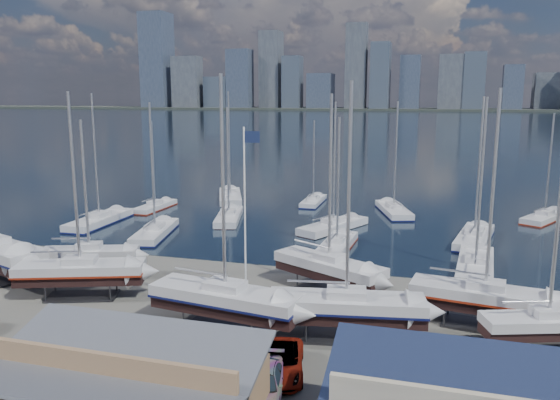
% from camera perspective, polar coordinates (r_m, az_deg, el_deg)
% --- Properties ---
extents(ground, '(1400.00, 1400.00, 0.00)m').
position_cam_1_polar(ground, '(40.21, -4.34, -11.12)').
color(ground, '#605E59').
rests_on(ground, ground).
extents(water, '(1400.00, 600.00, 0.40)m').
position_cam_1_polar(water, '(345.54, 13.79, 7.98)').
color(water, '#192C3A').
rests_on(water, ground).
extents(far_shore, '(1400.00, 80.00, 2.20)m').
position_cam_1_polar(far_shore, '(605.27, 14.78, 9.14)').
color(far_shore, '#2D332D').
rests_on(far_shore, ground).
extents(skyline, '(639.14, 43.80, 107.69)m').
position_cam_1_polar(skyline, '(599.57, 14.18, 12.79)').
color(skyline, '#475166').
rests_on(skyline, far_shore).
extents(shed_grey, '(12.60, 8.40, 4.17)m').
position_cam_1_polar(shed_grey, '(26.35, -17.15, -18.89)').
color(shed_grey, '#8C6B4C').
rests_on(shed_grey, ground).
extents(sailboat_cradle_1, '(9.79, 5.65, 15.33)m').
position_cam_1_polar(sailboat_cradle_1, '(43.93, -20.11, -7.03)').
color(sailboat_cradle_1, '#2D2D33').
rests_on(sailboat_cradle_1, ground).
extents(sailboat_cradle_2, '(8.20, 4.66, 13.14)m').
position_cam_1_polar(sailboat_cradle_2, '(48.61, -19.27, -5.41)').
color(sailboat_cradle_2, '#2D2D33').
rests_on(sailboat_cradle_2, ground).
extents(sailboat_cradle_3, '(10.41, 4.22, 16.32)m').
position_cam_1_polar(sailboat_cradle_3, '(35.96, -5.75, -10.28)').
color(sailboat_cradle_3, '#2D2D33').
rests_on(sailboat_cradle_3, ground).
extents(sailboat_cradle_4, '(9.40, 6.59, 15.18)m').
position_cam_1_polar(sailboat_cradle_4, '(42.42, 5.13, -7.03)').
color(sailboat_cradle_4, '#2D2D33').
rests_on(sailboat_cradle_4, ground).
extents(sailboat_cradle_5, '(10.15, 4.34, 15.89)m').
position_cam_1_polar(sailboat_cradle_5, '(34.86, 6.93, -11.05)').
color(sailboat_cradle_5, '#2D2D33').
rests_on(sailboat_cradle_5, ground).
extents(sailboat_cradle_6, '(9.85, 4.04, 15.50)m').
position_cam_1_polar(sailboat_cradle_6, '(38.56, 20.63, -9.54)').
color(sailboat_cradle_6, '#2D2D33').
rests_on(sailboat_cradle_6, ground).
extents(sailboat_cradle_7, '(7.88, 4.43, 12.67)m').
position_cam_1_polar(sailboat_cradle_7, '(36.19, 26.21, -11.56)').
color(sailboat_cradle_7, '#2D2D33').
rests_on(sailboat_cradle_7, ground).
extents(sailboat_moored_0, '(3.21, 10.79, 16.05)m').
position_cam_1_polar(sailboat_moored_0, '(68.21, -18.34, -2.19)').
color(sailboat_moored_0, black).
rests_on(sailboat_moored_0, water).
extents(sailboat_moored_1, '(2.60, 8.32, 12.32)m').
position_cam_1_polar(sailboat_moored_1, '(75.11, -12.92, -0.75)').
color(sailboat_moored_1, black).
rests_on(sailboat_moored_1, water).
extents(sailboat_moored_2, '(6.90, 11.22, 16.41)m').
position_cam_1_polar(sailboat_moored_2, '(80.14, -5.23, 0.21)').
color(sailboat_moored_2, black).
rests_on(sailboat_moored_2, water).
extents(sailboat_moored_3, '(4.88, 10.42, 15.03)m').
position_cam_1_polar(sailboat_moored_3, '(60.93, -12.91, -3.42)').
color(sailboat_moored_3, black).
rests_on(sailboat_moored_3, water).
extents(sailboat_moored_4, '(5.04, 9.89, 14.38)m').
position_cam_1_polar(sailboat_moored_4, '(66.88, -5.36, -1.92)').
color(sailboat_moored_4, black).
rests_on(sailboat_moored_4, water).
extents(sailboat_moored_5, '(2.31, 8.20, 12.25)m').
position_cam_1_polar(sailboat_moored_5, '(77.04, 3.50, -0.21)').
color(sailboat_moored_5, black).
rests_on(sailboat_moored_5, water).
extents(sailboat_moored_6, '(2.99, 9.25, 13.66)m').
position_cam_1_polar(sailboat_moored_6, '(54.64, 5.97, -4.85)').
color(sailboat_moored_6, black).
rests_on(sailboat_moored_6, water).
extents(sailboat_moored_7, '(6.96, 10.19, 15.08)m').
position_cam_1_polar(sailboat_moored_7, '(62.24, 5.58, -2.88)').
color(sailboat_moored_7, black).
rests_on(sailboat_moored_7, water).
extents(sailboat_moored_8, '(5.75, 10.44, 15.04)m').
position_cam_1_polar(sailboat_moored_8, '(72.06, 11.79, -1.19)').
color(sailboat_moored_8, black).
rests_on(sailboat_moored_8, water).
extents(sailboat_moored_9, '(3.83, 10.58, 15.64)m').
position_cam_1_polar(sailboat_moored_9, '(50.72, 19.73, -6.67)').
color(sailboat_moored_9, black).
rests_on(sailboat_moored_9, water).
extents(sailboat_moored_10, '(4.85, 10.85, 15.68)m').
position_cam_1_polar(sailboat_moored_10, '(60.49, 19.64, -3.89)').
color(sailboat_moored_10, black).
rests_on(sailboat_moored_10, water).
extents(sailboat_moored_11, '(6.78, 9.17, 13.63)m').
position_cam_1_polar(sailboat_moored_11, '(74.00, 25.91, -1.75)').
color(sailboat_moored_11, black).
rests_on(sailboat_moored_11, water).
extents(car_b, '(4.17, 1.86, 1.33)m').
position_cam_1_polar(car_b, '(35.49, -21.98, -13.84)').
color(car_b, gray).
rests_on(car_b, ground).
extents(car_c, '(3.56, 5.67, 1.46)m').
position_cam_1_polar(car_c, '(31.06, 0.12, -16.53)').
color(car_c, gray).
rests_on(car_c, ground).
extents(car_d, '(3.09, 5.64, 1.55)m').
position_cam_1_polar(car_d, '(28.86, -1.87, -18.72)').
color(car_d, gray).
rests_on(car_d, ground).
extents(flagpole, '(1.15, 0.12, 13.02)m').
position_cam_1_polar(flagpole, '(36.68, -3.55, -0.90)').
color(flagpole, white).
rests_on(flagpole, ground).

